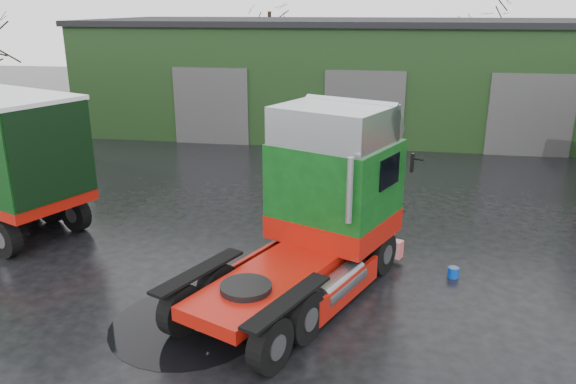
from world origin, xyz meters
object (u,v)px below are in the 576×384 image
(tree_back_a, at_px, (270,37))
(hero_tractor, at_px, (292,213))
(warehouse, at_px, (368,74))
(wash_bucket, at_px, (453,273))
(tree_back_b, at_px, (482,53))

(tree_back_a, bearing_deg, hero_tractor, -77.93)
(warehouse, relative_size, hero_tractor, 4.30)
(wash_bucket, relative_size, tree_back_b, 0.04)
(wash_bucket, distance_m, tree_back_a, 32.41)
(hero_tractor, xyz_separation_m, tree_back_b, (9.14, 32.07, 1.41))
(warehouse, distance_m, wash_bucket, 20.57)
(hero_tractor, relative_size, tree_back_b, 1.01)
(hero_tractor, height_order, tree_back_a, tree_back_a)
(warehouse, distance_m, hero_tractor, 22.11)
(wash_bucket, distance_m, tree_back_b, 30.75)
(wash_bucket, relative_size, tree_back_a, 0.03)
(hero_tractor, height_order, tree_back_b, tree_back_b)
(hero_tractor, distance_m, tree_back_a, 32.88)
(hero_tractor, relative_size, tree_back_a, 0.79)
(hero_tractor, distance_m, tree_back_b, 33.38)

